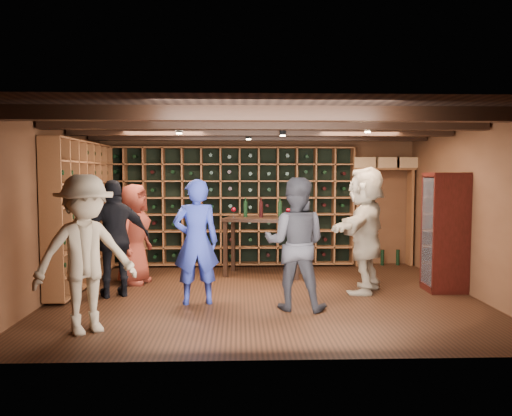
{
  "coord_description": "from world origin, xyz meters",
  "views": [
    {
      "loc": [
        -0.35,
        -7.1,
        1.77
      ],
      "look_at": [
        -0.11,
        0.2,
        1.26
      ],
      "focal_mm": 35.0,
      "sensor_mm": 36.0,
      "label": 1
    }
  ],
  "objects_px": {
    "guest_red_floral": "(134,234)",
    "guest_khaki": "(85,254)",
    "guest_woman_black": "(115,238)",
    "guest_beige": "(365,230)",
    "man_blue_shirt": "(196,242)",
    "man_grey_suit": "(295,244)",
    "display_cabinet": "(445,234)",
    "tasting_table": "(263,225)"
  },
  "relations": [
    {
      "from": "guest_woman_black",
      "to": "tasting_table",
      "type": "relative_size",
      "value": 1.16
    },
    {
      "from": "man_blue_shirt",
      "to": "guest_khaki",
      "type": "bearing_deg",
      "value": 36.62
    },
    {
      "from": "man_blue_shirt",
      "to": "tasting_table",
      "type": "xyz_separation_m",
      "value": [
        1.0,
        1.86,
        0.03
      ]
    },
    {
      "from": "guest_red_floral",
      "to": "guest_beige",
      "type": "bearing_deg",
      "value": -86.38
    },
    {
      "from": "man_blue_shirt",
      "to": "guest_beige",
      "type": "bearing_deg",
      "value": -176.26
    },
    {
      "from": "display_cabinet",
      "to": "tasting_table",
      "type": "height_order",
      "value": "display_cabinet"
    },
    {
      "from": "guest_beige",
      "to": "tasting_table",
      "type": "bearing_deg",
      "value": -101.71
    },
    {
      "from": "man_blue_shirt",
      "to": "tasting_table",
      "type": "bearing_deg",
      "value": -128.58
    },
    {
      "from": "man_grey_suit",
      "to": "guest_woman_black",
      "type": "bearing_deg",
      "value": -2.17
    },
    {
      "from": "man_grey_suit",
      "to": "guest_khaki",
      "type": "relative_size",
      "value": 0.98
    },
    {
      "from": "man_grey_suit",
      "to": "guest_beige",
      "type": "height_order",
      "value": "guest_beige"
    },
    {
      "from": "display_cabinet",
      "to": "guest_beige",
      "type": "xyz_separation_m",
      "value": [
        -1.19,
        0.01,
        0.08
      ]
    },
    {
      "from": "man_grey_suit",
      "to": "guest_beige",
      "type": "bearing_deg",
      "value": -127.19
    },
    {
      "from": "guest_red_floral",
      "to": "guest_woman_black",
      "type": "xyz_separation_m",
      "value": [
        -0.09,
        -0.85,
        0.04
      ]
    },
    {
      "from": "man_grey_suit",
      "to": "guest_red_floral",
      "type": "height_order",
      "value": "man_grey_suit"
    },
    {
      "from": "guest_khaki",
      "to": "tasting_table",
      "type": "height_order",
      "value": "guest_khaki"
    },
    {
      "from": "display_cabinet",
      "to": "guest_khaki",
      "type": "relative_size",
      "value": 1.0
    },
    {
      "from": "man_blue_shirt",
      "to": "guest_beige",
      "type": "height_order",
      "value": "guest_beige"
    },
    {
      "from": "man_blue_shirt",
      "to": "guest_woman_black",
      "type": "height_order",
      "value": "man_blue_shirt"
    },
    {
      "from": "guest_woman_black",
      "to": "tasting_table",
      "type": "distance_m",
      "value": 2.61
    },
    {
      "from": "man_grey_suit",
      "to": "guest_khaki",
      "type": "xyz_separation_m",
      "value": [
        -2.42,
        -0.89,
        0.02
      ]
    },
    {
      "from": "man_blue_shirt",
      "to": "display_cabinet",
      "type": "bearing_deg",
      "value": 179.12
    },
    {
      "from": "man_grey_suit",
      "to": "tasting_table",
      "type": "bearing_deg",
      "value": -67.61
    },
    {
      "from": "guest_khaki",
      "to": "guest_beige",
      "type": "height_order",
      "value": "guest_beige"
    },
    {
      "from": "display_cabinet",
      "to": "tasting_table",
      "type": "bearing_deg",
      "value": 154.71
    },
    {
      "from": "man_blue_shirt",
      "to": "guest_red_floral",
      "type": "height_order",
      "value": "man_blue_shirt"
    },
    {
      "from": "guest_woman_black",
      "to": "guest_khaki",
      "type": "relative_size",
      "value": 0.96
    },
    {
      "from": "guest_khaki",
      "to": "tasting_table",
      "type": "relative_size",
      "value": 1.21
    },
    {
      "from": "man_grey_suit",
      "to": "tasting_table",
      "type": "height_order",
      "value": "man_grey_suit"
    },
    {
      "from": "man_grey_suit",
      "to": "man_blue_shirt",
      "type": "bearing_deg",
      "value": 1.33
    },
    {
      "from": "guest_khaki",
      "to": "man_blue_shirt",
      "type": "bearing_deg",
      "value": 12.67
    },
    {
      "from": "guest_beige",
      "to": "guest_red_floral",
      "type": "bearing_deg",
      "value": -71.94
    },
    {
      "from": "guest_woman_black",
      "to": "guest_khaki",
      "type": "distance_m",
      "value": 1.63
    },
    {
      "from": "guest_beige",
      "to": "man_blue_shirt",
      "type": "bearing_deg",
      "value": -47.16
    },
    {
      "from": "guest_red_floral",
      "to": "guest_khaki",
      "type": "bearing_deg",
      "value": -165.95
    },
    {
      "from": "man_grey_suit",
      "to": "tasting_table",
      "type": "xyz_separation_m",
      "value": [
        -0.31,
        2.16,
        0.02
      ]
    },
    {
      "from": "guest_woman_black",
      "to": "guest_khaki",
      "type": "height_order",
      "value": "guest_khaki"
    },
    {
      "from": "man_blue_shirt",
      "to": "guest_red_floral",
      "type": "xyz_separation_m",
      "value": [
        -1.1,
        1.29,
        -0.05
      ]
    },
    {
      "from": "display_cabinet",
      "to": "man_grey_suit",
      "type": "height_order",
      "value": "display_cabinet"
    },
    {
      "from": "display_cabinet",
      "to": "guest_red_floral",
      "type": "relative_size",
      "value": 1.09
    },
    {
      "from": "display_cabinet",
      "to": "man_blue_shirt",
      "type": "distance_m",
      "value": 3.7
    },
    {
      "from": "guest_beige",
      "to": "guest_khaki",
      "type": "bearing_deg",
      "value": -34.38
    }
  ]
}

